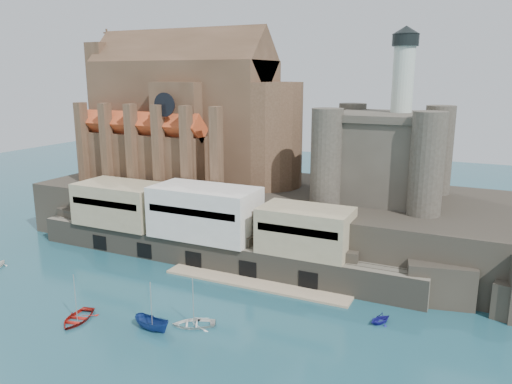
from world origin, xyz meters
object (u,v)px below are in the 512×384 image
at_px(church, 191,120).
at_px(castle_keep, 385,152).
at_px(boat_2, 153,329).
at_px(boat_0, 77,320).

relative_size(church, castle_keep, 1.60).
bearing_deg(boat_2, church, 33.11).
bearing_deg(boat_0, castle_keep, 41.49).
xyz_separation_m(boat_0, boat_2, (10.32, 2.29, 0.00)).
bearing_deg(castle_keep, boat_2, -115.80).
xyz_separation_m(castle_keep, boat_2, (-19.87, -41.11, -18.31)).
xyz_separation_m(castle_keep, boat_0, (-30.19, -43.41, -18.31)).
relative_size(castle_keep, boat_0, 4.87).
bearing_deg(boat_2, boat_0, 109.74).
xyz_separation_m(church, castle_keep, (40.21, -0.78, -3.81)).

